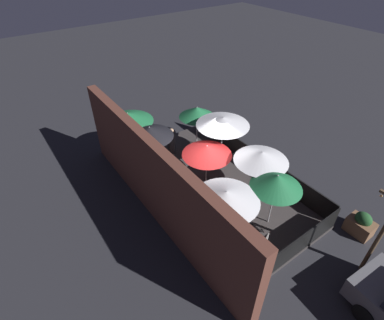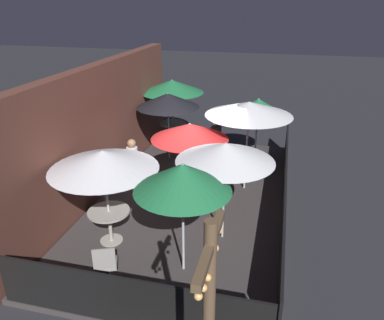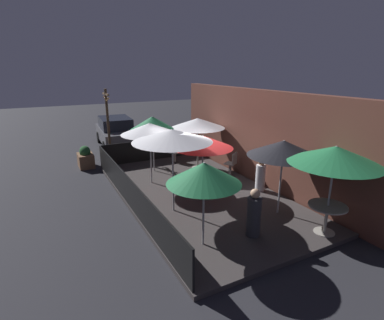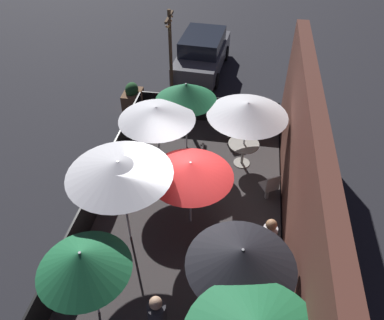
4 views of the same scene
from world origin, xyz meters
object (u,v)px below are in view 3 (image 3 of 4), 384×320
object	(u,v)px
dining_table_1	(198,154)
patron_1	(254,214)
planter_box	(86,158)
parked_car_0	(116,131)
patio_umbrella_3	(152,123)
patron_0	(260,176)
dining_table_0	(327,211)
patio_umbrella_4	(204,173)
patio_chair_1	(232,163)
light_post	(108,120)
patio_umbrella_6	(172,136)
patio_umbrella_5	(283,148)
patio_chair_0	(174,151)
patio_umbrella_0	(335,155)
patio_umbrella_1	(198,123)
patio_umbrella_2	(203,142)
patio_umbrella_7	(150,129)

from	to	relation	value
dining_table_1	patron_1	xyz separation A→B (m)	(5.40, -1.32, -0.03)
dining_table_1	planter_box	distance (m)	4.98
patron_1	parked_car_0	size ratio (longest dim) A/B	0.30
patio_umbrella_3	patron_0	bearing A→B (deg)	34.64
dining_table_0	dining_table_1	xyz separation A→B (m)	(-6.17, -0.41, -0.01)
patron_1	parked_car_0	xyz separation A→B (m)	(-11.25, -0.71, 0.15)
patio_umbrella_4	planter_box	bearing A→B (deg)	-169.16
patio_umbrella_4	dining_table_1	size ratio (longest dim) A/B	2.31
patio_chair_1	light_post	xyz separation A→B (m)	(-5.00, -3.67, 1.25)
patio_umbrella_6	planter_box	distance (m)	6.45
dining_table_0	patron_1	xyz separation A→B (m)	(-0.77, -1.73, -0.04)
light_post	patron_1	bearing A→B (deg)	9.85
patio_umbrella_3	light_post	bearing A→B (deg)	-160.42
patio_umbrella_3	patio_umbrella_4	bearing A→B (deg)	-8.74
patio_umbrella_5	dining_table_0	bearing A→B (deg)	11.50
patio_chair_0	light_post	xyz separation A→B (m)	(-2.29, -2.35, 1.27)
patio_umbrella_0	dining_table_0	size ratio (longest dim) A/B	2.42
parked_car_0	patio_umbrella_5	bearing A→B (deg)	15.40
patio_umbrella_1	patio_umbrella_6	distance (m)	4.12
patio_umbrella_5	patio_chair_0	world-z (taller)	patio_umbrella_5
patio_umbrella_2	patio_umbrella_7	bearing A→B (deg)	-145.72
patio_umbrella_3	patio_chair_1	bearing A→B (deg)	53.38
dining_table_1	patron_0	xyz separation A→B (m)	(3.17, 0.76, -0.06)
patio_umbrella_4	parked_car_0	size ratio (longest dim) A/B	0.49
patio_umbrella_3	dining_table_1	bearing A→B (deg)	73.91
patio_umbrella_1	patio_umbrella_3	distance (m)	1.86
patio_umbrella_0	patio_umbrella_7	world-z (taller)	patio_umbrella_0
patio_umbrella_6	patio_umbrella_7	distance (m)	2.49
patio_umbrella_3	dining_table_0	xyz separation A→B (m)	(6.69, 2.20, -1.39)
patio_chair_1	light_post	distance (m)	6.33
dining_table_0	patron_0	world-z (taller)	patron_0
patio_umbrella_0	dining_table_0	xyz separation A→B (m)	(0.00, 0.00, -1.48)
dining_table_0	patio_chair_1	size ratio (longest dim) A/B	1.03
patio_umbrella_1	patio_umbrella_4	bearing A→B (deg)	-27.17
dining_table_0	patron_0	distance (m)	3.02
dining_table_0	patio_umbrella_1	bearing A→B (deg)	-176.20
patron_1	planter_box	distance (m)	8.60
planter_box	light_post	world-z (taller)	light_post
dining_table_1	parked_car_0	world-z (taller)	parked_car_0
patio_umbrella_1	patio_umbrella_4	xyz separation A→B (m)	(5.19, -2.66, -0.11)
patio_umbrella_4	patio_umbrella_6	bearing A→B (deg)	176.92
parked_car_0	patio_umbrella_2	bearing A→B (deg)	9.90
patio_umbrella_6	patio_chair_0	distance (m)	5.27
patio_umbrella_1	patio_umbrella_7	distance (m)	2.46
patio_umbrella_3	patio_umbrella_5	size ratio (longest dim) A/B	1.04
patio_umbrella_1	patio_umbrella_7	world-z (taller)	patio_umbrella_7
patio_umbrella_1	patio_umbrella_6	world-z (taller)	patio_umbrella_6
patio_umbrella_3	patio_chair_1	xyz separation A→B (m)	(1.91, 2.57, -1.50)
patio_umbrella_2	patron_1	size ratio (longest dim) A/B	1.59
dining_table_1	patron_1	bearing A→B (deg)	-13.74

